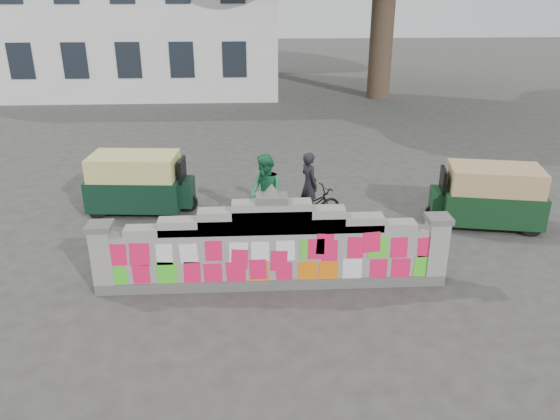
# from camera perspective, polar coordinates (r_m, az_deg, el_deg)

# --- Properties ---
(ground) EXTENTS (100.00, 100.00, 0.00)m
(ground) POSITION_cam_1_polar(r_m,az_deg,el_deg) (10.26, -0.82, -7.86)
(ground) COLOR #383533
(ground) RESTS_ON ground
(parapet_wall) EXTENTS (6.48, 0.44, 2.01)m
(parapet_wall) POSITION_cam_1_polar(r_m,az_deg,el_deg) (9.90, -0.84, -4.13)
(parapet_wall) COLOR #4C4C49
(parapet_wall) RESTS_ON ground
(building) EXTENTS (16.00, 10.00, 8.90)m
(building) POSITION_cam_1_polar(r_m,az_deg,el_deg) (31.56, -16.32, 19.55)
(building) COLOR silver
(building) RESTS_ON ground
(cyclist_bike) EXTENTS (1.77, 1.23, 0.88)m
(cyclist_bike) POSITION_cam_1_polar(r_m,az_deg,el_deg) (12.58, 3.01, 0.32)
(cyclist_bike) COLOR black
(cyclist_bike) RESTS_ON ground
(cyclist_rider) EXTENTS (0.55, 0.64, 1.50)m
(cyclist_rider) POSITION_cam_1_polar(r_m,az_deg,el_deg) (12.47, 3.04, 1.62)
(cyclist_rider) COLOR black
(cyclist_rider) RESTS_ON ground
(pedestrian) EXTENTS (0.95, 1.05, 1.76)m
(pedestrian) POSITION_cam_1_polar(r_m,az_deg,el_deg) (12.15, -1.52, 1.75)
(pedestrian) COLOR #207744
(pedestrian) RESTS_ON ground
(rickshaw_left) EXTENTS (2.64, 1.38, 1.44)m
(rickshaw_left) POSITION_cam_1_polar(r_m,az_deg,el_deg) (13.69, -14.57, 2.83)
(rickshaw_left) COLOR black
(rickshaw_left) RESTS_ON ground
(rickshaw_right) EXTENTS (2.62, 1.60, 1.41)m
(rickshaw_right) POSITION_cam_1_polar(r_m,az_deg,el_deg) (13.35, 21.04, 1.44)
(rickshaw_right) COLOR #113318
(rickshaw_right) RESTS_ON ground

